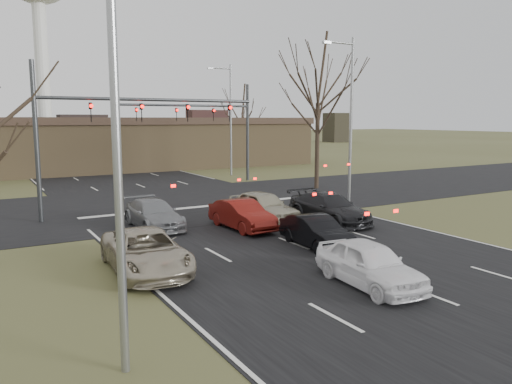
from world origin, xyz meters
The scene contains 18 objects.
ground centered at (0.00, 0.00, 0.00)m, with size 360.00×360.00×0.00m, color #4A4A27.
road_main centered at (0.00, 60.00, 0.01)m, with size 14.00×300.00×0.02m, color black.
road_cross centered at (0.00, 15.00, 0.01)m, with size 200.00×14.00×0.02m, color black.
building centered at (2.00, 38.00, 2.67)m, with size 42.40×10.40×5.30m.
mast_arm_near centered at (-5.23, 13.00, 5.07)m, with size 12.12×0.24×8.00m.
mast_arm_far centered at (6.18, 23.00, 5.02)m, with size 11.12×0.24×8.00m.
streetlight_left centered at (-8.82, -4.00, 5.59)m, with size 2.34×0.25×10.00m.
streetlight_right_near centered at (8.82, 10.00, 5.59)m, with size 2.34×0.25×10.00m.
streetlight_right_far centered at (9.32, 27.00, 5.59)m, with size 2.34×0.25×10.00m.
tree_right_near centered at (11.00, 16.00, 8.90)m, with size 6.90×6.90×11.50m.
tree_right_far centered at (15.00, 35.00, 6.96)m, with size 5.40×5.40×9.00m.
car_silver_suv centered at (-6.50, 2.38, 0.71)m, with size 2.36×5.11×1.42m, color #AEA48D.
car_white_sedan centered at (-0.95, -2.54, 0.71)m, with size 1.68×4.17×1.42m, color white.
car_black_hatch centered at (0.50, 2.11, 0.64)m, with size 1.35×3.88×1.28m, color black.
car_charcoal_sedan centered at (4.00, 5.67, 0.74)m, with size 2.07×5.08×1.47m, color black.
car_grey_ahead centered at (-4.01, 8.91, 0.67)m, with size 1.88×4.63×1.34m, color gray.
car_red_ahead centered at (-0.50, 6.56, 0.69)m, with size 1.46×4.18×1.38m, color #61120D.
car_silver_ahead centered at (1.29, 7.61, 0.77)m, with size 1.82×4.53×1.54m, color #ADA78C.
Camera 1 is at (-11.53, -13.71, 5.16)m, focal length 35.00 mm.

